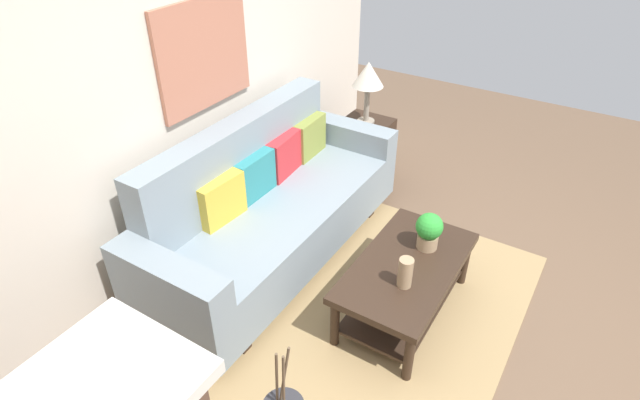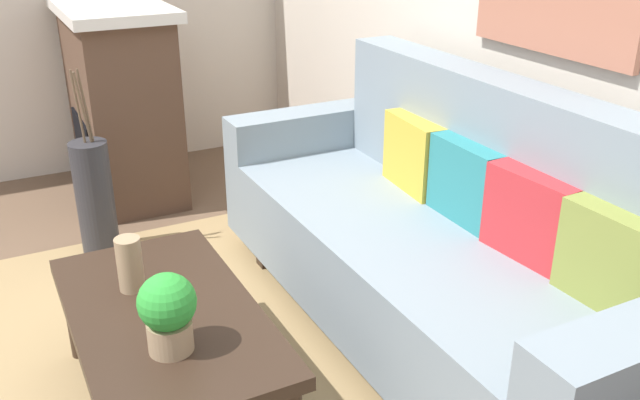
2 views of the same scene
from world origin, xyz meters
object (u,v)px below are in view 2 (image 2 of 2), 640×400
object	(u,v)px
coffee_table	(167,339)
throw_pillow_olive	(613,260)
floor_vase	(95,200)
throw_pillow_mustard	(415,154)
fireplace	(122,102)
throw_pillow_crimson	(531,216)
potted_plant_tabletop	(168,311)
throw_pillow_teal	(467,182)
tabletop_vase	(130,264)
couch	(437,244)

from	to	relation	value
coffee_table	throw_pillow_olive	bearing A→B (deg)	58.86
coffee_table	floor_vase	size ratio (longest dim) A/B	1.79
throw_pillow_olive	throw_pillow_mustard	bearing A→B (deg)	180.00
throw_pillow_olive	fireplace	size ratio (longest dim) A/B	0.31
throw_pillow_crimson	floor_vase	bearing A→B (deg)	-144.77
coffee_table	throw_pillow_mustard	bearing A→B (deg)	105.43
coffee_table	floor_vase	bearing A→B (deg)	179.63
throw_pillow_mustard	throw_pillow_crimson	xyz separation A→B (m)	(0.73, 0.00, 0.00)
floor_vase	coffee_table	bearing A→B (deg)	-0.37
throw_pillow_mustard	potted_plant_tabletop	bearing A→B (deg)	-66.05
floor_vase	throw_pillow_teal	bearing A→B (deg)	41.74
potted_plant_tabletop	floor_vase	size ratio (longest dim) A/B	0.43
throw_pillow_teal	floor_vase	xyz separation A→B (m)	(-1.38, -1.23, -0.37)
potted_plant_tabletop	tabletop_vase	bearing A→B (deg)	-176.94
coffee_table	potted_plant_tabletop	bearing A→B (deg)	-9.66
throw_pillow_mustard	throw_pillow_olive	world-z (taller)	same
couch	fireplace	size ratio (longest dim) A/B	1.99
fireplace	throw_pillow_teal	bearing A→B (deg)	22.71
throw_pillow_crimson	floor_vase	size ratio (longest dim) A/B	0.59
tabletop_vase	potted_plant_tabletop	size ratio (longest dim) A/B	0.77
throw_pillow_olive	throw_pillow_crimson	bearing A→B (deg)	180.00
throw_pillow_crimson	fireplace	bearing A→B (deg)	-160.31
throw_pillow_olive	coffee_table	size ratio (longest dim) A/B	0.33
throw_pillow_olive	floor_vase	size ratio (longest dim) A/B	0.59
throw_pillow_olive	tabletop_vase	size ratio (longest dim) A/B	1.79
throw_pillow_olive	floor_vase	world-z (taller)	throw_pillow_olive
throw_pillow_teal	floor_vase	bearing A→B (deg)	-138.26
fireplace	floor_vase	bearing A→B (deg)	-23.65
throw_pillow_teal	potted_plant_tabletop	size ratio (longest dim) A/B	1.37
couch	throw_pillow_olive	distance (m)	0.78
throw_pillow_olive	coffee_table	distance (m)	1.49
coffee_table	tabletop_vase	xyz separation A→B (m)	(-0.19, -0.06, 0.22)
coffee_table	potted_plant_tabletop	xyz separation A→B (m)	(0.23, -0.04, 0.26)
throw_pillow_mustard	throw_pillow_teal	xyz separation A→B (m)	(0.36, 0.00, 0.00)
throw_pillow_olive	floor_vase	bearing A→B (deg)	-149.70
coffee_table	potted_plant_tabletop	size ratio (longest dim) A/B	4.20
throw_pillow_teal	throw_pillow_crimson	size ratio (longest dim) A/B	1.00
throw_pillow_teal	tabletop_vase	bearing A→B (deg)	-99.37
throw_pillow_mustard	floor_vase	size ratio (longest dim) A/B	0.59
throw_pillow_teal	throw_pillow_crimson	bearing A→B (deg)	0.00
throw_pillow_teal	throw_pillow_crimson	world-z (taller)	same
throw_pillow_olive	potted_plant_tabletop	xyz separation A→B (m)	(-0.52, -1.28, -0.11)
fireplace	floor_vase	size ratio (longest dim) A/B	1.89
potted_plant_tabletop	coffee_table	bearing A→B (deg)	170.34
tabletop_vase	throw_pillow_teal	bearing A→B (deg)	80.63
coffee_table	floor_vase	distance (m)	1.36
throw_pillow_crimson	potted_plant_tabletop	size ratio (longest dim) A/B	1.37
throw_pillow_mustard	tabletop_vase	size ratio (longest dim) A/B	1.79
throw_pillow_teal	coffee_table	size ratio (longest dim) A/B	0.33
throw_pillow_mustard	coffee_table	size ratio (longest dim) A/B	0.33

